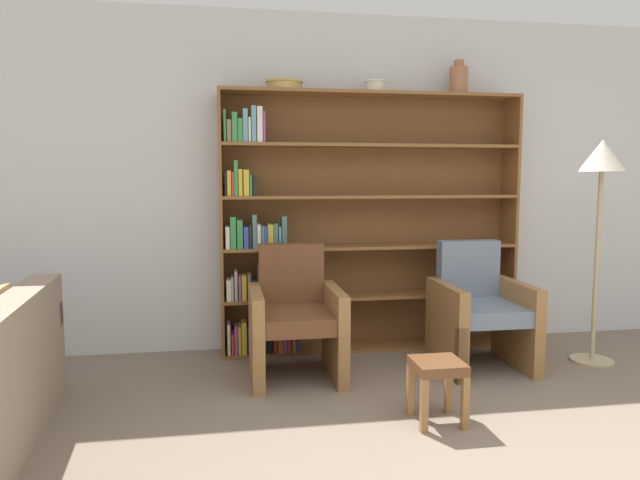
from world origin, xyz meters
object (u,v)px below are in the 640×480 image
(bowl_olive, at_px, (284,85))
(bowl_cream, at_px, (375,86))
(armchair_cushioned, at_px, (479,312))
(floor_lamp, at_px, (601,175))
(armchair_leather, at_px, (295,319))
(footstool, at_px, (437,375))
(bookshelf, at_px, (343,230))
(vase_tall, at_px, (459,80))

(bowl_olive, height_order, bowl_cream, bowl_cream)
(armchair_cushioned, height_order, floor_lamp, floor_lamp)
(bowl_olive, bearing_deg, floor_lamp, -15.39)
(floor_lamp, bearing_deg, bowl_cream, 158.09)
(bowl_cream, distance_m, armchair_leather, 1.97)
(armchair_cushioned, xyz_separation_m, footstool, (-0.68, -0.93, -0.13))
(bowl_olive, bearing_deg, armchair_leather, -89.12)
(bookshelf, xyz_separation_m, vase_tall, (0.96, -0.02, 1.22))
(armchair_cushioned, bearing_deg, vase_tall, -92.09)
(bookshelf, height_order, bowl_cream, bowl_cream)
(armchair_leather, bearing_deg, vase_tall, -158.43)
(vase_tall, bearing_deg, bowl_cream, 180.00)
(bowl_cream, height_order, armchair_cushioned, bowl_cream)
(bowl_olive, distance_m, footstool, 2.49)
(bowl_cream, xyz_separation_m, floor_lamp, (1.59, -0.64, -0.71))
(bowl_cream, relative_size, floor_lamp, 0.10)
(bowl_cream, xyz_separation_m, footstool, (-0.01, -1.49, -1.87))
(armchair_cushioned, distance_m, footstool, 1.16)
(bowl_olive, height_order, footstool, bowl_olive)
(bookshelf, height_order, bowl_olive, bowl_olive)
(armchair_cushioned, bearing_deg, bowl_olive, -21.30)
(vase_tall, bearing_deg, bowl_olive, 180.00)
(vase_tall, height_order, armchair_leather, vase_tall)
(armchair_leather, height_order, armchair_cushioned, same)
(armchair_leather, xyz_separation_m, floor_lamp, (2.31, -0.07, 1.03))
(bowl_cream, distance_m, vase_tall, 0.71)
(bowl_olive, relative_size, vase_tall, 1.07)
(vase_tall, relative_size, footstool, 0.76)
(bookshelf, distance_m, bowl_cream, 1.19)
(bookshelf, bearing_deg, vase_tall, -1.31)
(floor_lamp, bearing_deg, footstool, -151.70)
(armchair_cushioned, xyz_separation_m, floor_lamp, (0.91, -0.07, 1.03))
(bookshelf, height_order, armchair_cushioned, bookshelf)
(bowl_olive, xyz_separation_m, bowl_cream, (0.73, 0.00, 0.01))
(bookshelf, distance_m, bowl_olive, 1.24)
(armchair_leather, bearing_deg, armchair_cushioned, 179.87)
(bowl_olive, distance_m, floor_lamp, 2.50)
(floor_lamp, bearing_deg, vase_tall, 144.13)
(vase_tall, distance_m, footstool, 2.55)
(bowl_olive, xyz_separation_m, floor_lamp, (2.32, -0.64, -0.70))
(footstool, bearing_deg, armchair_leather, 127.76)
(armchair_cushioned, bearing_deg, floor_lamp, 176.24)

